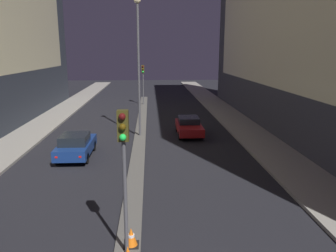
{
  "coord_description": "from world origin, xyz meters",
  "views": [
    {
      "loc": [
        0.79,
        -5.65,
        6.3
      ],
      "look_at": [
        2.17,
        19.38,
        0.5
      ],
      "focal_mm": 35.0,
      "sensor_mm": 36.0,
      "label": 1
    }
  ],
  "objects_px": {
    "car_left_lane": "(76,145)",
    "traffic_cone_far": "(131,237)",
    "traffic_light_near": "(124,151)",
    "traffic_light_mid": "(143,76)",
    "street_lamp": "(138,51)",
    "car_right_lane": "(189,126)"
  },
  "relations": [
    {
      "from": "traffic_light_near",
      "to": "car_right_lane",
      "type": "relative_size",
      "value": 1.11
    },
    {
      "from": "street_lamp",
      "to": "traffic_light_mid",
      "type": "bearing_deg",
      "value": 90.0
    },
    {
      "from": "traffic_light_near",
      "to": "car_right_lane",
      "type": "height_order",
      "value": "traffic_light_near"
    },
    {
      "from": "street_lamp",
      "to": "traffic_cone_far",
      "type": "height_order",
      "value": "street_lamp"
    },
    {
      "from": "traffic_light_near",
      "to": "car_left_lane",
      "type": "height_order",
      "value": "traffic_light_near"
    },
    {
      "from": "car_left_lane",
      "to": "car_right_lane",
      "type": "relative_size",
      "value": 0.98
    },
    {
      "from": "traffic_light_near",
      "to": "street_lamp",
      "type": "relative_size",
      "value": 0.46
    },
    {
      "from": "traffic_cone_far",
      "to": "car_right_lane",
      "type": "relative_size",
      "value": 0.15
    },
    {
      "from": "traffic_light_mid",
      "to": "car_right_lane",
      "type": "distance_m",
      "value": 15.02
    },
    {
      "from": "traffic_light_near",
      "to": "street_lamp",
      "type": "bearing_deg",
      "value": 90.0
    },
    {
      "from": "traffic_light_mid",
      "to": "street_lamp",
      "type": "xyz_separation_m",
      "value": [
        0.0,
        -14.54,
        2.83
      ]
    },
    {
      "from": "traffic_light_near",
      "to": "street_lamp",
      "type": "xyz_separation_m",
      "value": [
        0.0,
        14.65,
        2.83
      ]
    },
    {
      "from": "traffic_light_near",
      "to": "traffic_light_mid",
      "type": "bearing_deg",
      "value": 90.0
    },
    {
      "from": "traffic_light_near",
      "to": "car_left_lane",
      "type": "relative_size",
      "value": 1.13
    },
    {
      "from": "traffic_light_near",
      "to": "traffic_light_mid",
      "type": "xyz_separation_m",
      "value": [
        0.0,
        29.19,
        0.0
      ]
    },
    {
      "from": "car_right_lane",
      "to": "traffic_cone_far",
      "type": "bearing_deg",
      "value": -103.91
    },
    {
      "from": "car_left_lane",
      "to": "traffic_cone_far",
      "type": "bearing_deg",
      "value": -68.24
    },
    {
      "from": "street_lamp",
      "to": "traffic_light_near",
      "type": "bearing_deg",
      "value": -90.0
    },
    {
      "from": "traffic_light_mid",
      "to": "traffic_cone_far",
      "type": "height_order",
      "value": "traffic_light_mid"
    },
    {
      "from": "traffic_cone_far",
      "to": "car_right_lane",
      "type": "height_order",
      "value": "car_right_lane"
    },
    {
      "from": "car_left_lane",
      "to": "street_lamp",
      "type": "bearing_deg",
      "value": 51.68
    },
    {
      "from": "traffic_cone_far",
      "to": "street_lamp",
      "type": "bearing_deg",
      "value": 90.46
    }
  ]
}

